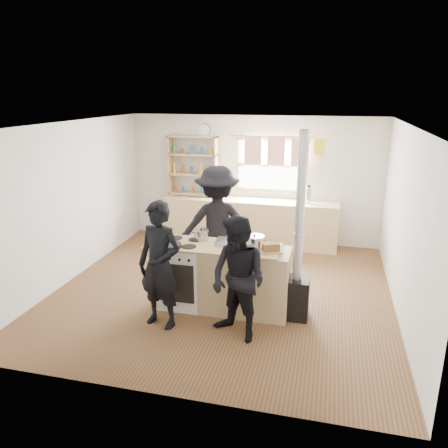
{
  "coord_description": "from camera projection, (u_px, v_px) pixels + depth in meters",
  "views": [
    {
      "loc": [
        1.48,
        -5.95,
        2.94
      ],
      "look_at": [
        0.04,
        -0.1,
        1.1
      ],
      "focal_mm": 35.0,
      "sensor_mm": 36.0,
      "label": 1
    }
  ],
  "objects": [
    {
      "name": "thermos",
      "position": [
        308.0,
        195.0,
        8.22
      ],
      "size": [
        0.1,
        0.1,
        0.33
      ],
      "primitive_type": "cylinder",
      "color": "silver",
      "rests_on": "back_counter"
    },
    {
      "name": "bread_board",
      "position": [
        271.0,
        248.0,
        5.67
      ],
      "size": [
        0.34,
        0.29,
        0.12
      ],
      "color": "tan",
      "rests_on": "cooking_island"
    },
    {
      "name": "cooking_island",
      "position": [
        224.0,
        277.0,
        6.05
      ],
      "size": [
        1.97,
        0.64,
        0.93
      ],
      "color": "white",
      "rests_on": "ground"
    },
    {
      "name": "person_near_right",
      "position": [
        238.0,
        280.0,
        5.23
      ],
      "size": [
        0.95,
        0.88,
        1.55
      ],
      "primitive_type": "imported",
      "rotation": [
        0.0,
        0.0,
        -0.52
      ],
      "color": "black",
      "rests_on": "ground"
    },
    {
      "name": "stockpot_counter",
      "position": [
        255.0,
        242.0,
        5.8
      ],
      "size": [
        0.26,
        0.26,
        0.2
      ],
      "color": "silver",
      "rests_on": "cooking_island"
    },
    {
      "name": "stockpot_stove",
      "position": [
        201.0,
        235.0,
        6.14
      ],
      "size": [
        0.21,
        0.21,
        0.17
      ],
      "color": "#B3B3B5",
      "rests_on": "cooking_island"
    },
    {
      "name": "ground",
      "position": [
        223.0,
        290.0,
        6.73
      ],
      "size": [
        5.0,
        5.0,
        0.01
      ],
      "primitive_type": "cube",
      "color": "brown",
      "rests_on": "ground"
    },
    {
      "name": "back_counter",
      "position": [
        250.0,
        222.0,
        8.66
      ],
      "size": [
        3.4,
        0.55,
        0.9
      ],
      "primitive_type": "cube",
      "color": "#D0B67D",
      "rests_on": "ground"
    },
    {
      "name": "flue_heater",
      "position": [
        297.0,
        273.0,
        5.76
      ],
      "size": [
        0.35,
        0.35,
        2.5
      ],
      "color": "black",
      "rests_on": "ground"
    },
    {
      "name": "shelving_unit",
      "position": [
        193.0,
        165.0,
        8.73
      ],
      "size": [
        1.0,
        0.28,
        1.2
      ],
      "color": "tan",
      "rests_on": "back_counter"
    },
    {
      "name": "roast_tray",
      "position": [
        229.0,
        242.0,
        5.96
      ],
      "size": [
        0.35,
        0.26,
        0.06
      ],
      "color": "silver",
      "rests_on": "cooking_island"
    },
    {
      "name": "person_near_left",
      "position": [
        160.0,
        265.0,
        5.52
      ],
      "size": [
        0.68,
        0.52,
        1.66
      ],
      "primitive_type": "imported",
      "rotation": [
        0.0,
        0.0,
        -0.22
      ],
      "color": "black",
      "rests_on": "ground"
    },
    {
      "name": "skillet_greens",
      "position": [
        170.0,
        245.0,
        5.86
      ],
      "size": [
        0.43,
        0.43,
        0.05
      ],
      "color": "black",
      "rests_on": "cooking_island"
    },
    {
      "name": "person_far",
      "position": [
        217.0,
        225.0,
        6.84
      ],
      "size": [
        1.35,
        1.0,
        1.86
      ],
      "primitive_type": "imported",
      "rotation": [
        0.0,
        0.0,
        3.42
      ],
      "color": "black",
      "rests_on": "ground"
    }
  ]
}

